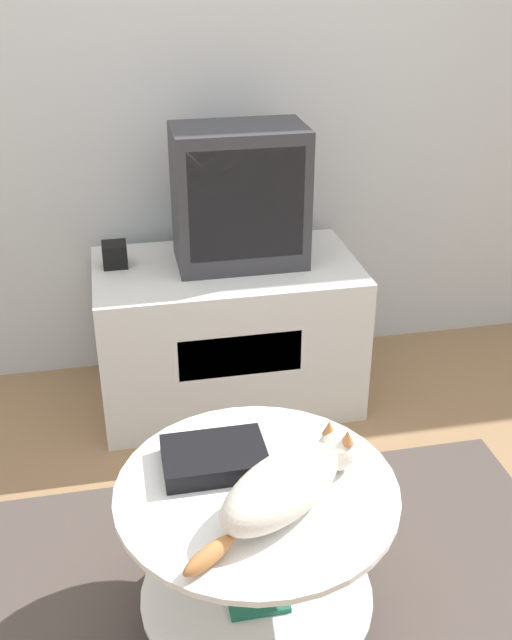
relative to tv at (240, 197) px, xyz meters
The scene contains 9 objects.
ground_plane 1.52m from the tv, 93.89° to the right, with size 12.00×12.00×0.00m, color #93704C.
wall_back 0.57m from the tv, 103.62° to the left, with size 8.00×0.05×2.60m.
rug 1.52m from the tv, 93.89° to the right, with size 1.83×1.42×0.02m.
tv_stand 0.56m from the tv, 157.41° to the right, with size 1.02×0.58×0.60m.
tv is the anchor object (origin of this frame).
speaker 0.53m from the tv, behind, with size 0.09×0.09×0.09m.
coffee_table 1.33m from the tv, 98.50° to the right, with size 0.73×0.73×0.48m.
dvd_box 1.17m from the tv, 103.94° to the right, with size 0.27×0.19×0.05m.
cat 1.32m from the tv, 95.40° to the right, with size 0.50×0.39×0.14m.
Camera 1 is at (-0.39, -1.39, 1.76)m, focal length 42.00 mm.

